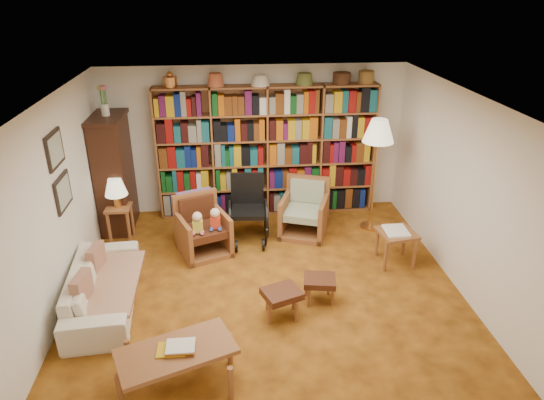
{
  "coord_description": "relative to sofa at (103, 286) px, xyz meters",
  "views": [
    {
      "loc": [
        -0.44,
        -5.35,
        3.72
      ],
      "look_at": [
        0.12,
        0.6,
        1.0
      ],
      "focal_mm": 32.0,
      "sensor_mm": 36.0,
      "label": 1
    }
  ],
  "objects": [
    {
      "name": "wall_front",
      "position": [
        2.05,
        -2.32,
        0.98
      ],
      "size": [
        5.0,
        0.0,
        5.0
      ],
      "primitive_type": "plane",
      "rotation": [
        -1.57,
        0.0,
        0.0
      ],
      "color": "white",
      "rests_on": "floor"
    },
    {
      "name": "coffee_table",
      "position": [
        1.02,
        -1.4,
        0.1
      ],
      "size": [
        1.26,
        0.94,
        0.48
      ],
      "color": "brown",
      "rests_on": "floor"
    },
    {
      "name": "framed_pictures",
      "position": [
        -0.43,
        0.48,
        1.35
      ],
      "size": [
        0.03,
        0.52,
        0.97
      ],
      "color": "black",
      "rests_on": "wall_left"
    },
    {
      "name": "wheelchair",
      "position": [
        1.87,
        1.57,
        0.2
      ],
      "size": [
        0.59,
        0.83,
        1.03
      ],
      "color": "black",
      "rests_on": "floor"
    },
    {
      "name": "footstool_a",
      "position": [
        2.17,
        -0.43,
        0.03
      ],
      "size": [
        0.53,
        0.5,
        0.37
      ],
      "color": "#492213",
      "rests_on": "floor"
    },
    {
      "name": "side_table_lamp",
      "position": [
        -0.1,
        1.7,
        0.14
      ],
      "size": [
        0.37,
        0.37,
        0.57
      ],
      "color": "brown",
      "rests_on": "floor"
    },
    {
      "name": "wall_back",
      "position": [
        2.05,
        2.68,
        0.98
      ],
      "size": [
        5.0,
        0.0,
        5.0
      ],
      "primitive_type": "plane",
      "rotation": [
        1.57,
        0.0,
        0.0
      ],
      "color": "white",
      "rests_on": "floor"
    },
    {
      "name": "footstool_b",
      "position": [
        2.68,
        -0.16,
        0.0
      ],
      "size": [
        0.44,
        0.4,
        0.33
      ],
      "color": "#492213",
      "rests_on": "floor"
    },
    {
      "name": "wall_right",
      "position": [
        4.55,
        0.18,
        0.98
      ],
      "size": [
        0.0,
        5.0,
        5.0
      ],
      "primitive_type": "plane",
      "rotation": [
        1.57,
        0.0,
        -1.57
      ],
      "color": "white",
      "rests_on": "floor"
    },
    {
      "name": "cushion_right",
      "position": [
        -0.13,
        -0.35,
        0.18
      ],
      "size": [
        0.17,
        0.38,
        0.37
      ],
      "primitive_type": "cube",
      "rotation": [
        0.0,
        0.0,
        -0.14
      ],
      "color": "maroon",
      "rests_on": "sofa"
    },
    {
      "name": "table_lamp",
      "position": [
        -0.1,
        1.7,
        0.61
      ],
      "size": [
        0.34,
        0.34,
        0.46
      ],
      "color": "gold",
      "rests_on": "side_table_lamp"
    },
    {
      "name": "sofa",
      "position": [
        0.0,
        0.0,
        0.0
      ],
      "size": [
        1.91,
        0.87,
        0.54
      ],
      "primitive_type": "imported",
      "rotation": [
        0.0,
        0.0,
        1.65
      ],
      "color": "beige",
      "rests_on": "floor"
    },
    {
      "name": "armchair_leather",
      "position": [
        1.19,
        1.27,
        0.09
      ],
      "size": [
        0.94,
        0.94,
        0.87
      ],
      "color": "brown",
      "rests_on": "floor"
    },
    {
      "name": "side_table_papers",
      "position": [
        3.92,
        0.63,
        0.15
      ],
      "size": [
        0.56,
        0.56,
        0.53
      ],
      "color": "brown",
      "rests_on": "floor"
    },
    {
      "name": "floor_lamp",
      "position": [
        3.88,
        1.73,
        1.3
      ],
      "size": [
        0.48,
        0.48,
        1.82
      ],
      "color": "gold",
      "rests_on": "floor"
    },
    {
      "name": "curio_cabinet",
      "position": [
        -0.2,
        2.18,
        0.68
      ],
      "size": [
        0.5,
        0.95,
        2.4
      ],
      "color": "#381E0F",
      "rests_on": "floor"
    },
    {
      "name": "sofa_throw",
      "position": [
        0.05,
        0.0,
        0.03
      ],
      "size": [
        0.79,
        1.44,
        0.04
      ],
      "primitive_type": "cube",
      "rotation": [
        0.0,
        0.0,
        0.02
      ],
      "color": "beige",
      "rests_on": "sofa"
    },
    {
      "name": "wall_left",
      "position": [
        -0.45,
        0.18,
        0.98
      ],
      "size": [
        0.0,
        5.0,
        5.0
      ],
      "primitive_type": "plane",
      "rotation": [
        1.57,
        0.0,
        1.57
      ],
      "color": "white",
      "rests_on": "floor"
    },
    {
      "name": "armchair_sage",
      "position": [
        2.76,
        1.72,
        0.06
      ],
      "size": [
        0.94,
        0.94,
        0.87
      ],
      "color": "brown",
      "rests_on": "floor"
    },
    {
      "name": "ceiling",
      "position": [
        2.05,
        0.18,
        2.23
      ],
      "size": [
        5.0,
        5.0,
        0.0
      ],
      "primitive_type": "plane",
      "rotation": [
        3.14,
        0.0,
        0.0
      ],
      "color": "white",
      "rests_on": "wall_back"
    },
    {
      "name": "cushion_left",
      "position": [
        -0.13,
        0.35,
        0.18
      ],
      "size": [
        0.16,
        0.36,
        0.35
      ],
      "primitive_type": "cube",
      "rotation": [
        0.0,
        0.0,
        -0.16
      ],
      "color": "maroon",
      "rests_on": "sofa"
    },
    {
      "name": "bookshelf",
      "position": [
        2.25,
        2.51,
        0.9
      ],
      "size": [
        3.6,
        0.3,
        2.42
      ],
      "color": "brown",
      "rests_on": "floor"
    },
    {
      "name": "floor",
      "position": [
        2.05,
        0.18,
        -0.27
      ],
      "size": [
        5.0,
        5.0,
        0.0
      ],
      "primitive_type": "plane",
      "color": "#AC641A",
      "rests_on": "ground"
    }
  ]
}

